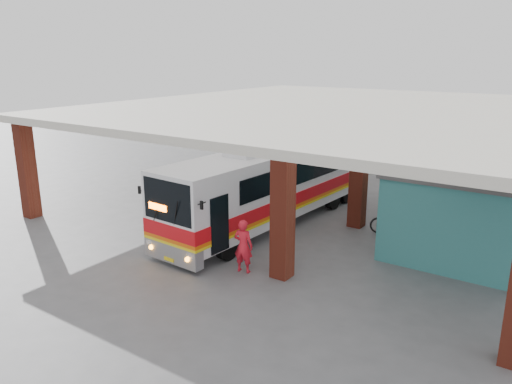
{
  "coord_description": "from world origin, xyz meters",
  "views": [
    {
      "loc": [
        10.8,
        -15.87,
        7.07
      ],
      "look_at": [
        -0.09,
        0.0,
        1.7
      ],
      "focal_mm": 35.0,
      "sensor_mm": 36.0,
      "label": 1
    }
  ],
  "objects": [
    {
      "name": "pedestrian",
      "position": [
        1.74,
        -3.41,
        0.92
      ],
      "size": [
        0.74,
        0.55,
        1.83
      ],
      "primitive_type": "imported",
      "rotation": [
        0.0,
        0.0,
        3.33
      ],
      "color": "red",
      "rests_on": "ground"
    },
    {
      "name": "red_chair",
      "position": [
        5.09,
        5.56,
        0.4
      ],
      "size": [
        0.59,
        0.59,
        0.86
      ],
      "rotation": [
        0.0,
        0.0,
        0.39
      ],
      "color": "red",
      "rests_on": "ground"
    },
    {
      "name": "ground",
      "position": [
        0.0,
        0.0,
        0.0
      ],
      "size": [
        90.0,
        90.0,
        0.0
      ],
      "primitive_type": "plane",
      "color": "#515154",
      "rests_on": "ground"
    },
    {
      "name": "coach_bus",
      "position": [
        -0.15,
        1.23,
        1.72
      ],
      "size": [
        3.14,
        12.01,
        3.46
      ],
      "rotation": [
        0.0,
        0.0,
        -0.05
      ],
      "color": "silver",
      "rests_on": "ground"
    },
    {
      "name": "shop_building",
      "position": [
        7.49,
        4.0,
        1.56
      ],
      "size": [
        5.2,
        8.2,
        3.11
      ],
      "color": "#307879",
      "rests_on": "ground"
    },
    {
      "name": "canopy_roof",
      "position": [
        0.5,
        6.5,
        4.5
      ],
      "size": [
        21.0,
        23.0,
        0.3
      ],
      "primitive_type": "cube",
      "color": "beige",
      "rests_on": "brick_columns"
    },
    {
      "name": "motorcycle",
      "position": [
        4.7,
        2.95,
        0.53
      ],
      "size": [
        2.13,
        1.43,
        1.06
      ],
      "primitive_type": "imported",
      "rotation": [
        0.0,
        0.0,
        1.97
      ],
      "color": "black",
      "rests_on": "ground"
    },
    {
      "name": "brick_columns",
      "position": [
        1.43,
        5.0,
        2.17
      ],
      "size": [
        20.1,
        21.6,
        4.35
      ],
      "color": "maroon",
      "rests_on": "ground"
    }
  ]
}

